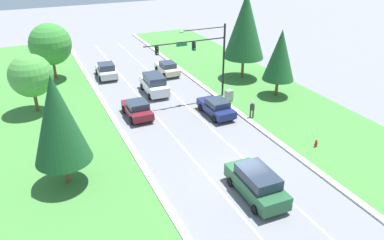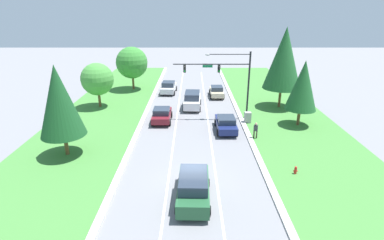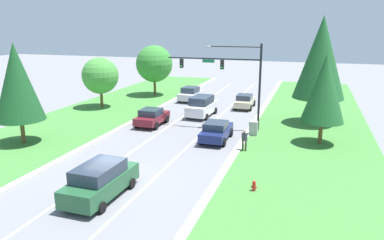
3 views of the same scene
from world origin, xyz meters
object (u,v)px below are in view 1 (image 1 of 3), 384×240
utility_cabinet (229,96)px  fire_hydrant (316,144)px  conifer_near_right_tree (245,25)px  forest_suv (256,183)px  navy_sedan (216,107)px  oak_far_left_tree (31,76)px  champagne_sedan (167,68)px  traffic_signal_mast (202,52)px  oak_near_left_tree (50,44)px  white_suv (154,84)px  conifer_far_right_tree (280,55)px  conifer_mid_left_tree (58,119)px  silver_sedan (106,70)px  pedestrian (252,109)px  burgundy_sedan (137,109)px

utility_cabinet → fire_hydrant: 11.18m
conifer_near_right_tree → forest_suv: bearing=-119.3°
navy_sedan → oak_far_left_tree: oak_far_left_tree is taller
forest_suv → champagne_sedan: bearing=83.6°
champagne_sedan → navy_sedan: bearing=-90.6°
traffic_signal_mast → oak_near_left_tree: (-13.02, 12.85, -0.92)m
white_suv → oak_near_left_tree: 13.32m
forest_suv → champagne_sedan: 25.06m
conifer_far_right_tree → conifer_mid_left_tree: bearing=-162.7°
silver_sedan → utility_cabinet: silver_sedan is taller
conifer_near_right_tree → navy_sedan: bearing=-134.4°
white_suv → pedestrian: 11.47m
navy_sedan → silver_sedan: bearing=114.6°
fire_hydrant → conifer_far_right_tree: conifer_far_right_tree is taller
white_suv → utility_cabinet: 8.18m
silver_sedan → navy_sedan: bearing=-61.3°
forest_suv → fire_hydrant: bearing=23.8°
forest_suv → conifer_far_right_tree: (11.48, 13.54, 3.49)m
fire_hydrant → conifer_mid_left_tree: conifer_mid_left_tree is taller
burgundy_sedan → forest_suv: bearing=-76.7°
pedestrian → oak_near_left_tree: bearing=-29.9°
pedestrian → navy_sedan: bearing=-16.5°
forest_suv → silver_sedan: size_ratio=1.10×
champagne_sedan → white_suv: white_suv is taller
conifer_near_right_tree → oak_near_left_tree: (-20.39, 8.88, -2.06)m
silver_sedan → conifer_near_right_tree: size_ratio=0.46×
traffic_signal_mast → conifer_mid_left_tree: size_ratio=1.08×
burgundy_sedan → conifer_far_right_tree: bearing=-4.5°
burgundy_sedan → champagne_sedan: burgundy_sedan is taller
silver_sedan → champagne_sedan: bearing=-12.6°
fire_hydrant → conifer_mid_left_tree: 19.68m
utility_cabinet → forest_suv: bearing=-113.1°
navy_sedan → oak_far_left_tree: bearing=151.9°
champagne_sedan → oak_near_left_tree: bearing=162.3°
white_suv → pedestrian: size_ratio=2.94×
navy_sedan → utility_cabinet: (2.67, 2.28, -0.19)m
silver_sedan → oak_far_left_tree: bearing=-137.1°
conifer_mid_left_tree → conifer_far_right_tree: bearing=17.3°
traffic_signal_mast → navy_sedan: 5.83m
utility_cabinet → conifer_far_right_tree: size_ratio=0.18×
traffic_signal_mast → conifer_mid_left_tree: 17.47m
traffic_signal_mast → utility_cabinet: bearing=-34.7°
navy_sedan → champagne_sedan: size_ratio=1.05×
conifer_near_right_tree → conifer_mid_left_tree: 25.87m
conifer_near_right_tree → oak_near_left_tree: bearing=156.5°
pedestrian → conifer_mid_left_tree: bearing=32.2°
silver_sedan → oak_far_left_tree: size_ratio=0.81×
silver_sedan → pedestrian: 19.47m
white_suv → forest_suv: bearing=-87.3°
burgundy_sedan → oak_near_left_tree: size_ratio=0.64×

